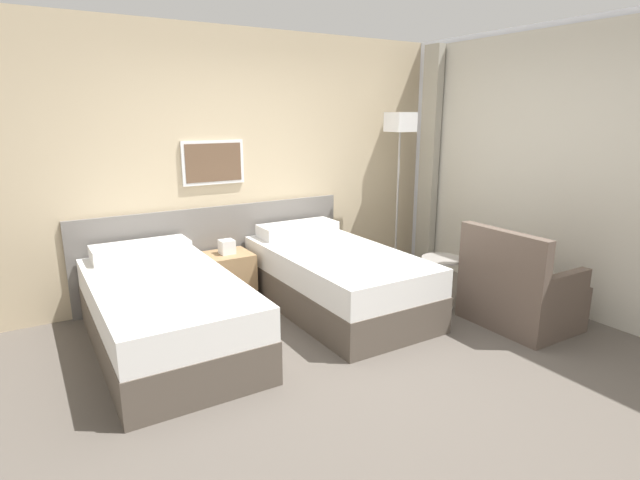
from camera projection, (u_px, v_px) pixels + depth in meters
ground_plane at (361, 361)px, 3.87m from camera, size 16.00×16.00×0.00m
wall_headboard at (246, 169)px, 5.26m from camera, size 10.00×0.10×2.70m
wall_window at (575, 172)px, 4.63m from camera, size 0.21×4.55×2.70m
bed_near_door at (166, 312)px, 4.03m from camera, size 1.07×2.01×0.72m
bed_near_window at (335, 279)px, 4.86m from camera, size 1.07×2.01×0.72m
nightstand at (228, 276)px, 5.07m from camera, size 0.46×0.43×0.64m
floor_lamp at (400, 137)px, 5.58m from camera, size 0.27×0.27×1.88m
side_table at (441, 273)px, 4.86m from camera, size 0.40×0.40×0.51m
armchair at (518, 294)px, 4.48m from camera, size 0.71×0.88×0.91m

